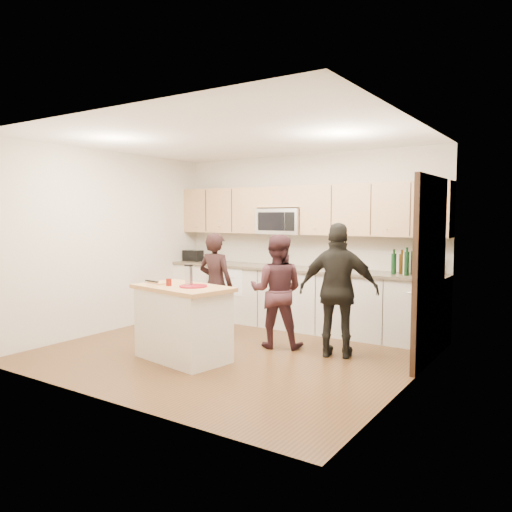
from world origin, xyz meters
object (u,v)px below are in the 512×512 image
Objects in this scene: toaster at (193,256)px; woman_center at (277,291)px; woman_left at (216,285)px; island at (183,322)px; woman_right at (339,290)px.

woman_center is (2.40, -1.12, -0.29)m from toaster.
woman_center is at bearing 174.37° from woman_left.
toaster is at bearing 137.74° from island.
woman_center is at bearing -16.34° from woman_right.
woman_center is 0.88m from woman_right.
toaster is 0.22× the size of woman_left.
woman_left reaches higher than island.
toaster is at bearing -45.84° from woman_center.
woman_left is at bearing -22.58° from woman_center.
toaster is (-1.75, 2.24, 0.58)m from island.
island is at bearing 39.27° from woman_center.
woman_right reaches higher than woman_center.
woman_center is at bearing 69.86° from island.
woman_right is (1.92, -0.01, 0.08)m from woman_left.
woman_right is at bearing 46.63° from island.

